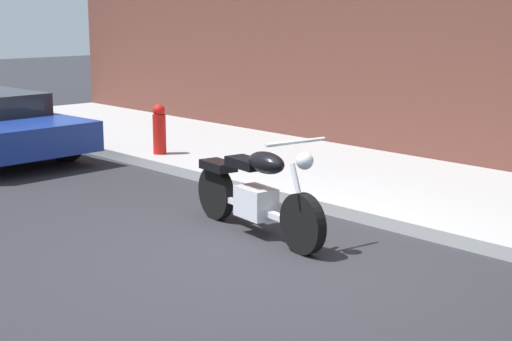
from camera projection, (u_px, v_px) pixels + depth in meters
ground_plane at (266, 255)px, 7.52m from camera, size 60.00×60.00×0.00m
sidewalk at (450, 196)px, 9.56m from camera, size 22.00×3.13×0.14m
motorcycle at (256, 193)px, 8.10m from camera, size 2.16×0.73×1.10m
fire_hydrant at (159, 133)px, 11.92m from camera, size 0.20×0.20×0.91m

